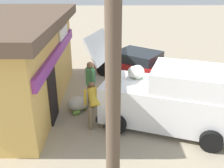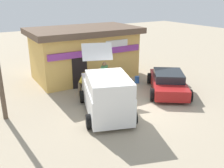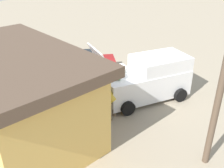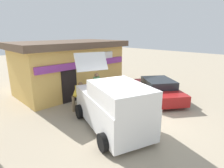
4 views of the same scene
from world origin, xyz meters
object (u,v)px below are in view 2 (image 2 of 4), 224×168
object	(u,v)px
delivery_van	(106,94)
customer_bending	(84,82)
unloaded_banana_pile	(96,85)
parked_sedan	(168,82)
vendor_standing	(104,74)
storefront_bar	(84,52)
paint_bucket	(137,80)

from	to	relation	value
delivery_van	customer_bending	bearing A→B (deg)	89.18
customer_bending	unloaded_banana_pile	distance (m)	1.36
parked_sedan	vendor_standing	bearing A→B (deg)	145.19
vendor_standing	delivery_van	bearing A→B (deg)	-118.71
storefront_bar	vendor_standing	bearing A→B (deg)	-93.84
delivery_van	customer_bending	xyz separation A→B (m)	(0.03, 2.37, -0.14)
delivery_van	parked_sedan	world-z (taller)	delivery_van
customer_bending	unloaded_banana_pile	bearing A→B (deg)	31.63
delivery_van	vendor_standing	xyz separation A→B (m)	(1.40, 2.56, -0.01)
vendor_standing	parked_sedan	bearing A→B (deg)	-34.81
delivery_van	parked_sedan	xyz separation A→B (m)	(4.30, 0.55, -0.41)
customer_bending	paint_bucket	size ratio (longest dim) A/B	3.38
delivery_van	unloaded_banana_pile	xyz separation A→B (m)	(1.07, 3.01, -0.74)
delivery_van	vendor_standing	bearing A→B (deg)	61.29
delivery_van	unloaded_banana_pile	distance (m)	3.28
vendor_standing	unloaded_banana_pile	xyz separation A→B (m)	(-0.33, 0.45, -0.74)
parked_sedan	paint_bucket	distance (m)	2.19
delivery_van	customer_bending	world-z (taller)	delivery_van
storefront_bar	customer_bending	distance (m)	3.52
parked_sedan	vendor_standing	size ratio (longest dim) A/B	2.50
parked_sedan	customer_bending	world-z (taller)	customer_bending
vendor_standing	paint_bucket	distance (m)	2.47
storefront_bar	delivery_van	world-z (taller)	storefront_bar
storefront_bar	parked_sedan	world-z (taller)	storefront_bar
storefront_bar	vendor_standing	world-z (taller)	storefront_bar
customer_bending	parked_sedan	bearing A→B (deg)	-23.15
storefront_bar	paint_bucket	bearing A→B (deg)	-52.25
parked_sedan	paint_bucket	size ratio (longest dim) A/B	9.99
delivery_van	parked_sedan	size ratio (longest dim) A/B	1.13
customer_bending	vendor_standing	bearing A→B (deg)	7.89
storefront_bar	parked_sedan	size ratio (longest dim) A/B	1.64
storefront_bar	vendor_standing	distance (m)	2.95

